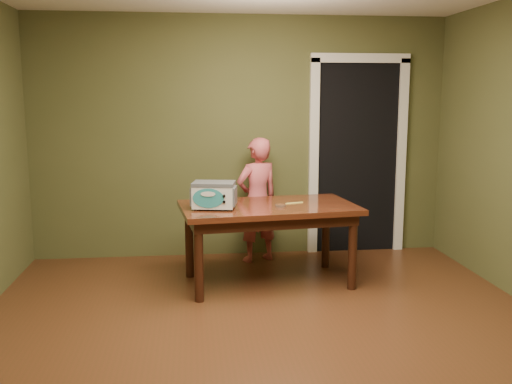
# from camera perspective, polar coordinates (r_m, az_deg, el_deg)

# --- Properties ---
(floor) EXTENTS (5.00, 5.00, 0.00)m
(floor) POSITION_cam_1_polar(r_m,az_deg,el_deg) (4.11, 1.78, -15.55)
(floor) COLOR #4E2816
(floor) RESTS_ON ground
(room_shell) EXTENTS (4.52, 5.02, 2.61)m
(room_shell) POSITION_cam_1_polar(r_m,az_deg,el_deg) (3.72, 1.91, 8.97)
(room_shell) COLOR #4E502B
(room_shell) RESTS_ON ground
(doorway) EXTENTS (1.10, 0.66, 2.25)m
(doorway) POSITION_cam_1_polar(r_m,az_deg,el_deg) (6.76, 9.38, 3.60)
(doorway) COLOR black
(doorway) RESTS_ON ground
(dining_table) EXTENTS (1.69, 1.08, 0.75)m
(dining_table) POSITION_cam_1_polar(r_m,az_deg,el_deg) (5.30, 1.24, -2.36)
(dining_table) COLOR #3A170D
(dining_table) RESTS_ON floor
(toy_oven) EXTENTS (0.43, 0.33, 0.24)m
(toy_oven) POSITION_cam_1_polar(r_m,az_deg,el_deg) (5.09, -4.24, -0.22)
(toy_oven) COLOR #4C4F54
(toy_oven) RESTS_ON dining_table
(baking_pan) EXTENTS (0.10, 0.10, 0.02)m
(baking_pan) POSITION_cam_1_polar(r_m,az_deg,el_deg) (5.19, 2.48, -1.36)
(baking_pan) COLOR silver
(baking_pan) RESTS_ON dining_table
(spatula) EXTENTS (0.18, 0.08, 0.01)m
(spatula) POSITION_cam_1_polar(r_m,az_deg,el_deg) (5.36, 3.85, -1.10)
(spatula) COLOR #E8E464
(spatula) RESTS_ON dining_table
(child) EXTENTS (0.57, 0.48, 1.32)m
(child) POSITION_cam_1_polar(r_m,az_deg,el_deg) (6.02, 0.13, -0.80)
(child) COLOR #CB535B
(child) RESTS_ON floor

